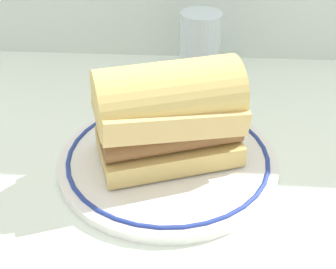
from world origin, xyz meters
The scene contains 4 objects.
ground_plane centered at (0.00, 0.00, 0.00)m, with size 1.50×1.50×0.00m, color white.
plate centered at (-0.02, 0.01, 0.01)m, with size 0.28×0.28×0.01m.
sausage_sandwich centered at (-0.02, 0.01, 0.08)m, with size 0.20×0.15×0.13m.
drinking_glass centered at (0.02, 0.26, 0.05)m, with size 0.07×0.07×0.11m.
Camera 1 is at (0.01, -0.45, 0.36)m, focal length 47.75 mm.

